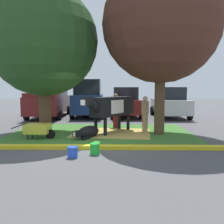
{
  "coord_description": "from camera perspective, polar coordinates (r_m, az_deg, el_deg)",
  "views": [
    {
      "loc": [
        0.87,
        -8.07,
        1.89
      ],
      "look_at": [
        0.68,
        2.33,
        0.9
      ],
      "focal_mm": 38.43,
      "sensor_mm": 36.0,
      "label": 1
    }
  ],
  "objects": [
    {
      "name": "bucket_green",
      "position": [
        7.07,
        -4.11,
        -8.66
      ],
      "size": [
        0.3,
        0.3,
        0.33
      ],
      "color": "green",
      "rests_on": "ground"
    },
    {
      "name": "sedan_blue",
      "position": [
        16.48,
        3.11,
        2.29
      ],
      "size": [
        2.14,
        4.46,
        2.02
      ],
      "color": "maroon",
      "rests_on": "ground"
    },
    {
      "name": "ground_plane",
      "position": [
        8.33,
        -5.01,
        -7.7
      ],
      "size": [
        80.0,
        80.0,
        0.0
      ],
      "primitive_type": "plane",
      "color": "#4C4C4F"
    },
    {
      "name": "curb_yellow",
      "position": [
        7.69,
        -3.78,
        -8.35
      ],
      "size": [
        8.87,
        0.24,
        0.12
      ],
      "primitive_type": "cube",
      "color": "yellow",
      "rests_on": "ground"
    },
    {
      "name": "wheelbarrow",
      "position": [
        9.56,
        -17.2,
        -3.86
      ],
      "size": [
        1.6,
        0.63,
        0.63
      ],
      "color": "gold",
      "rests_on": "ground"
    },
    {
      "name": "hay_bedding",
      "position": [
        10.27,
        -0.03,
        -5.02
      ],
      "size": [
        3.45,
        2.75,
        0.04
      ],
      "primitive_type": "cube",
      "rotation": [
        0.0,
        0.0,
        -0.11
      ],
      "color": "tan",
      "rests_on": "ground"
    },
    {
      "name": "person_visitor_near",
      "position": [
        10.77,
        7.87,
        -0.15
      ],
      "size": [
        0.34,
        0.51,
        1.59
      ],
      "color": "#9E7F5B",
      "rests_on": "ground"
    },
    {
      "name": "shade_tree_left",
      "position": [
        10.85,
        -16.03,
        15.76
      ],
      "size": [
        4.59,
        4.59,
        6.19
      ],
      "color": "#4C3823",
      "rests_on": "ground"
    },
    {
      "name": "sedan_silver",
      "position": [
        16.55,
        13.54,
        2.16
      ],
      "size": [
        2.14,
        4.46,
        2.02
      ],
      "color": "silver",
      "rests_on": "ground"
    },
    {
      "name": "cow_holstein",
      "position": [
        10.24,
        -0.16,
        1.27
      ],
      "size": [
        2.12,
        2.77,
        1.6
      ],
      "color": "black",
      "rests_on": "ground"
    },
    {
      "name": "pickup_truck_maroon",
      "position": [
        16.94,
        -14.57,
        2.65
      ],
      "size": [
        2.36,
        5.46,
        2.42
      ],
      "color": "maroon",
      "rests_on": "ground"
    },
    {
      "name": "suv_black",
      "position": [
        16.68,
        -5.58,
        3.29
      ],
      "size": [
        2.24,
        4.66,
        2.52
      ],
      "color": "navy",
      "rests_on": "ground"
    },
    {
      "name": "person_handler",
      "position": [
        11.73,
        0.88,
        0.62
      ],
      "size": [
        0.52,
        0.34,
        1.68
      ],
      "color": "maroon",
      "rests_on": "ground"
    },
    {
      "name": "calf_lying",
      "position": [
        9.33,
        -5.78,
        -4.79
      ],
      "size": [
        1.04,
        1.24,
        0.48
      ],
      "color": "black",
      "rests_on": "ground"
    },
    {
      "name": "grass_island",
      "position": [
        10.35,
        -2.52,
        -5.03
      ],
      "size": [
        7.67,
        5.13,
        0.02
      ],
      "primitive_type": "cube",
      "color": "#386B28",
      "rests_on": "ground"
    },
    {
      "name": "bucket_blue",
      "position": [
        6.83,
        -9.37,
        -9.32
      ],
      "size": [
        0.3,
        0.3,
        0.31
      ],
      "color": "blue",
      "rests_on": "ground"
    },
    {
      "name": "shade_tree_right",
      "position": [
        10.45,
        11.59,
        19.81
      ],
      "size": [
        4.77,
        4.77,
        6.9
      ],
      "color": "#4C3823",
      "rests_on": "ground"
    }
  ]
}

